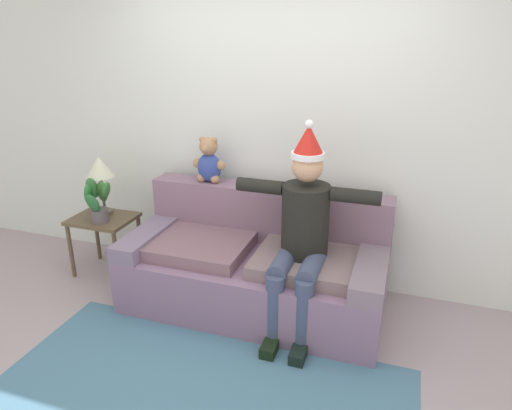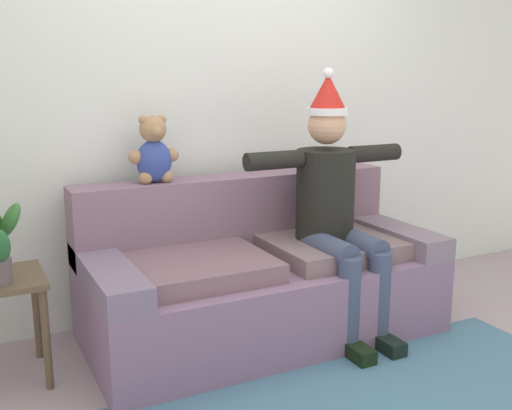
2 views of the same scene
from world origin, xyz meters
TOP-DOWN VIEW (x-y plane):
  - ground_plane at (0.00, 0.00)m, footprint 10.00×10.00m
  - back_wall at (0.00, 1.55)m, footprint 7.00×0.10m
  - couch at (0.00, 1.01)m, footprint 1.99×0.94m
  - person_seated at (0.39, 0.84)m, footprint 1.02×0.77m
  - teddy_bear at (-0.51, 1.30)m, footprint 0.29×0.17m
  - side_table at (-1.44, 1.05)m, footprint 0.53×0.43m
  - table_lamp at (-1.47, 1.13)m, footprint 0.24×0.24m
  - potted_plant at (-1.39, 0.95)m, footprint 0.29×0.26m
  - area_rug at (0.00, -0.07)m, footprint 2.54×1.26m

SIDE VIEW (x-z plane):
  - ground_plane at x=0.00m, z-range 0.00..0.00m
  - area_rug at x=0.00m, z-range 0.00..0.01m
  - couch at x=0.00m, z-range -0.11..0.77m
  - side_table at x=-1.44m, z-range 0.18..0.71m
  - potted_plant at x=-1.39m, z-range 0.53..0.93m
  - person_seated at x=0.39m, z-range 0.01..1.52m
  - table_lamp at x=-1.47m, z-range 0.68..1.20m
  - teddy_bear at x=-0.51m, z-range 0.86..1.24m
  - back_wall at x=0.00m, z-range 0.00..2.70m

